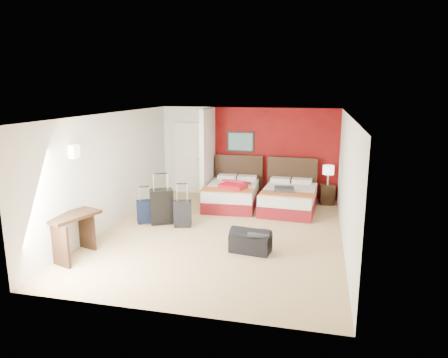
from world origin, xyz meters
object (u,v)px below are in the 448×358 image
(table_lamp, at_px, (328,175))
(suitcase_charcoal, at_px, (183,215))
(bed_left, at_px, (232,196))
(suitcase_black, at_px, (162,207))
(suitcase_navy, at_px, (145,212))
(duffel_bag, at_px, (250,242))
(nightstand, at_px, (327,194))
(bed_right, at_px, (289,200))
(desk, at_px, (74,236))
(red_suitcase_open, at_px, (235,184))

(table_lamp, relative_size, suitcase_charcoal, 0.92)
(table_lamp, xyz_separation_m, suitcase_charcoal, (-3.15, -2.64, -0.49))
(bed_left, distance_m, suitcase_black, 2.17)
(suitcase_navy, bearing_deg, suitcase_black, -21.05)
(suitcase_charcoal, bearing_deg, duffel_bag, -46.62)
(nightstand, distance_m, suitcase_charcoal, 4.11)
(duffel_bag, bearing_deg, suitcase_charcoal, 155.81)
(bed_right, distance_m, duffel_bag, 2.92)
(desk, bearing_deg, table_lamp, 64.32)
(red_suitcase_open, relative_size, nightstand, 1.72)
(bed_left, height_order, suitcase_black, suitcase_black)
(suitcase_navy, distance_m, duffel_bag, 2.84)
(suitcase_charcoal, xyz_separation_m, suitcase_navy, (-0.91, 0.04, -0.03))
(bed_left, relative_size, table_lamp, 3.49)
(suitcase_navy, height_order, desk, desk)
(nightstand, distance_m, table_lamp, 0.52)
(bed_left, bearing_deg, red_suitcase_open, -48.23)
(suitcase_charcoal, bearing_deg, suitcase_navy, 163.13)
(nightstand, distance_m, desk, 6.50)
(bed_left, xyz_separation_m, suitcase_navy, (-1.62, -1.84, -0.02))
(bed_left, distance_m, table_lamp, 2.60)
(suitcase_navy, bearing_deg, duffel_bag, -52.37)
(duffel_bag, bearing_deg, suitcase_black, 160.43)
(red_suitcase_open, distance_m, suitcase_black, 2.16)
(nightstand, bearing_deg, desk, -140.75)
(nightstand, distance_m, duffel_bag, 3.98)
(red_suitcase_open, relative_size, desk, 0.91)
(nightstand, height_order, suitcase_charcoal, suitcase_charcoal)
(suitcase_navy, bearing_deg, red_suitcase_open, 15.83)
(bed_right, bearing_deg, suitcase_charcoal, -137.14)
(red_suitcase_open, distance_m, nightstand, 2.51)
(suitcase_black, height_order, suitcase_navy, suitcase_black)
(nightstand, xyz_separation_m, suitcase_black, (-3.68, -2.54, 0.13))
(desk, bearing_deg, red_suitcase_open, 78.50)
(red_suitcase_open, bearing_deg, duffel_bag, -53.44)
(table_lamp, bearing_deg, bed_right, -138.76)
(suitcase_black, relative_size, duffel_bag, 1.03)
(bed_right, bearing_deg, duffel_bag, -96.23)
(bed_left, bearing_deg, bed_right, -5.89)
(bed_left, distance_m, red_suitcase_open, 0.36)
(nightstand, bearing_deg, red_suitcase_open, -166.33)
(bed_right, relative_size, suitcase_charcoal, 3.24)
(bed_right, bearing_deg, red_suitcase_open, -175.23)
(duffel_bag, bearing_deg, desk, -154.83)
(red_suitcase_open, relative_size, suitcase_navy, 1.75)
(nightstand, xyz_separation_m, suitcase_navy, (-4.06, -2.60, -0.00))
(suitcase_black, bearing_deg, bed_right, 4.50)
(suitcase_charcoal, xyz_separation_m, duffel_bag, (1.71, -1.07, -0.09))
(bed_right, xyz_separation_m, duffel_bag, (-0.49, -2.88, -0.08))
(suitcase_black, height_order, duffel_bag, suitcase_black)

